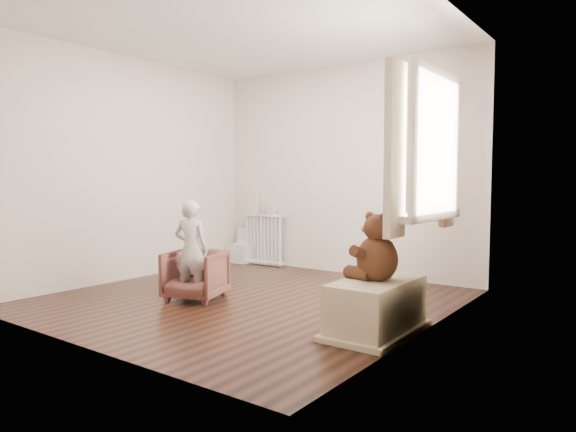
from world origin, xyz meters
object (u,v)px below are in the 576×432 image
Objects in this scene: radiator at (263,237)px; plush_cat at (433,200)px; armchair at (195,275)px; child at (191,250)px; toy_bench at (376,307)px; toy_vanity at (241,243)px; teddy_bear at (377,246)px.

plush_cat reaches higher than radiator.
radiator is 2.15m from armchair.
child is 1.95m from toy_bench.
child is (0.76, -2.06, 0.11)m from radiator.
radiator is at bearing 4.50° from toy_vanity.
toy_bench is at bearing -36.10° from radiator.
child is (0.00, -0.05, 0.26)m from armchair.
plush_cat is (3.21, -1.14, 0.72)m from toy_vanity.
radiator is 3.34m from teddy_bear.
radiator is at bearing 92.16° from armchair.
child is (1.14, -2.03, 0.22)m from toy_vanity.
toy_bench is (3.07, -1.93, -0.08)m from toy_vanity.
plush_cat is (0.14, 0.79, 0.80)m from toy_bench.
toy_bench is 0.47m from teddy_bear.
radiator is at bearing -88.30° from child.
child is at bearing -108.64° from armchair.
teddy_bear is at bearing -50.81° from toy_bench.
toy_vanity is at bearing 147.83° from toy_bench.
child reaches higher than toy_bench.
teddy_bear is 2.05× the size of plush_cat.
radiator is 0.40m from toy_vanity.
armchair is at bearing -69.20° from radiator.
armchair is (0.76, -2.01, -0.15)m from radiator.
toy_vanity is at bearing 150.65° from plush_cat.
plush_cat is at bearing -22.54° from radiator.
radiator is 3.33m from toy_bench.
child is at bearing -166.64° from plush_cat.
toy_vanity is at bearing -175.50° from radiator.
toy_bench is at bearing 164.18° from child.
toy_vanity is (-0.38, -0.03, -0.11)m from radiator.
armchair is 2.12× the size of plush_cat.
plush_cat is at bearing -19.62° from toy_vanity.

